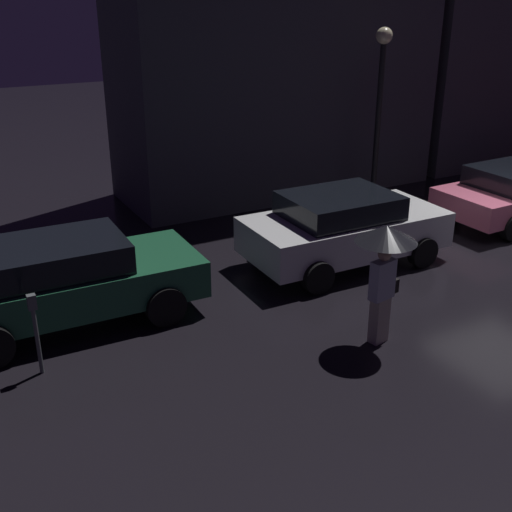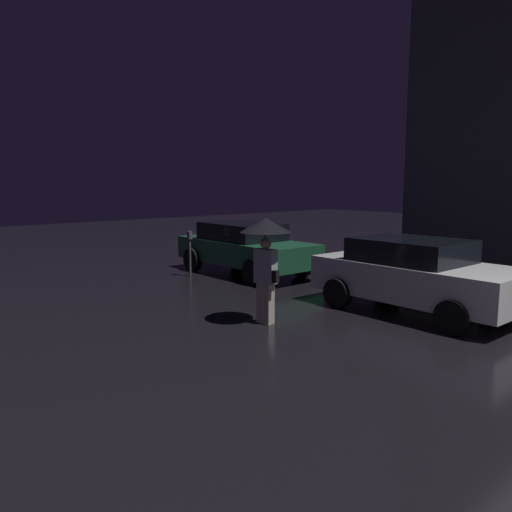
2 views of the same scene
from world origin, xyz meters
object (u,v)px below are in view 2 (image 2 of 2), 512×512
Objects in this scene: parked_car_white at (416,274)px; parking_meter at (190,248)px; parked_car_green at (245,247)px; pedestrian_with_umbrella at (266,242)px.

parked_car_white reaches higher than parking_meter.
parked_car_green is 1.09× the size of parked_car_white.
parked_car_white is at bearing -125.81° from pedestrian_with_umbrella.
parked_car_white is at bearing 11.28° from parking_meter.
parking_meter is at bearing -167.90° from parked_car_white.
pedestrian_with_umbrella reaches higher than parked_car_white.
pedestrian_with_umbrella reaches higher than parking_meter.
parked_car_white is (5.43, -0.14, -0.00)m from parked_car_green.
parked_car_green reaches higher than parking_meter.
parked_car_green is at bearing -46.44° from pedestrian_with_umbrella.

